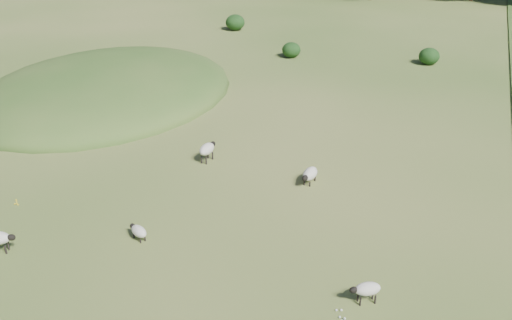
{
  "coord_description": "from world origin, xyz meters",
  "views": [
    {
      "loc": [
        10.75,
        -18.52,
        12.68
      ],
      "look_at": [
        2.0,
        4.0,
        1.0
      ],
      "focal_mm": 40.0,
      "sensor_mm": 36.0,
      "label": 1
    }
  ],
  "objects_px": {
    "sheep_1": "(310,174)",
    "sheep_4": "(138,231)",
    "sheep_0": "(367,289)",
    "sheep_2": "(207,149)"
  },
  "relations": [
    {
      "from": "sheep_0",
      "to": "sheep_2",
      "type": "height_order",
      "value": "sheep_2"
    },
    {
      "from": "sheep_1",
      "to": "sheep_4",
      "type": "distance_m",
      "value": 8.57
    },
    {
      "from": "sheep_2",
      "to": "sheep_4",
      "type": "xyz_separation_m",
      "value": [
        0.55,
        -7.43,
        -0.29
      ]
    },
    {
      "from": "sheep_1",
      "to": "sheep_2",
      "type": "height_order",
      "value": "sheep_2"
    },
    {
      "from": "sheep_0",
      "to": "sheep_4",
      "type": "xyz_separation_m",
      "value": [
        -9.14,
        0.54,
        -0.18
      ]
    },
    {
      "from": "sheep_1",
      "to": "sheep_4",
      "type": "xyz_separation_m",
      "value": [
        -4.97,
        -6.98,
        -0.11
      ]
    },
    {
      "from": "sheep_0",
      "to": "sheep_4",
      "type": "relative_size",
      "value": 1.04
    },
    {
      "from": "sheep_1",
      "to": "sheep_2",
      "type": "distance_m",
      "value": 5.54
    },
    {
      "from": "sheep_2",
      "to": "sheep_4",
      "type": "bearing_deg",
      "value": -171.05
    },
    {
      "from": "sheep_1",
      "to": "sheep_4",
      "type": "height_order",
      "value": "sheep_1"
    }
  ]
}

